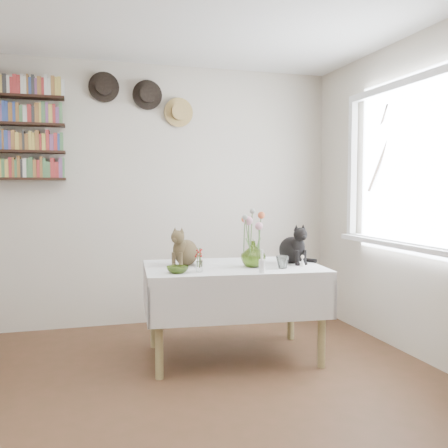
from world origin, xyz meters
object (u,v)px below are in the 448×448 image
object	(u,v)px
black_cat	(292,243)
bookshelf_unit	(5,128)
tabby_cat	(186,245)
flower_vase	(253,254)
dining_table	(233,288)

from	to	relation	value
black_cat	bookshelf_unit	xyz separation A→B (m)	(-2.23, 1.11, 0.96)
black_cat	bookshelf_unit	size ratio (longest dim) A/B	0.32
tabby_cat	black_cat	distance (m)	0.85
flower_vase	bookshelf_unit	size ratio (longest dim) A/B	0.20
tabby_cat	dining_table	bearing A→B (deg)	24.32
dining_table	flower_vase	world-z (taller)	flower_vase
flower_vase	tabby_cat	bearing A→B (deg)	153.36
tabby_cat	bookshelf_unit	size ratio (longest dim) A/B	0.31
tabby_cat	black_cat	world-z (taller)	black_cat
black_cat	flower_vase	world-z (taller)	black_cat
tabby_cat	flower_vase	size ratio (longest dim) A/B	1.55
black_cat	flower_vase	bearing A→B (deg)	-173.68
tabby_cat	flower_vase	distance (m)	0.53
black_cat	bookshelf_unit	bearing A→B (deg)	143.58
dining_table	flower_vase	bearing A→B (deg)	-40.16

